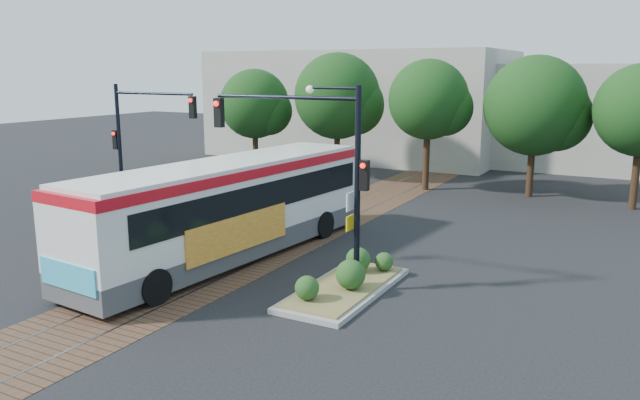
{
  "coord_description": "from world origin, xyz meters",
  "views": [
    {
      "loc": [
        12.73,
        -17.2,
        6.64
      ],
      "look_at": [
        1.27,
        3.95,
        1.6
      ],
      "focal_mm": 35.0,
      "sensor_mm": 36.0,
      "label": 1
    }
  ],
  "objects_px": {
    "traffic_island": "(347,281)",
    "parked_car": "(288,191)",
    "signal_pole_left": "(136,131)",
    "city_bus": "(230,205)",
    "officer": "(208,197)",
    "signal_pole_main": "(320,154)"
  },
  "relations": [
    {
      "from": "traffic_island",
      "to": "signal_pole_left",
      "type": "distance_m",
      "value": 14.5
    },
    {
      "from": "officer",
      "to": "parked_car",
      "type": "bearing_deg",
      "value": -136.47
    },
    {
      "from": "parked_car",
      "to": "signal_pole_left",
      "type": "bearing_deg",
      "value": 131.4
    },
    {
      "from": "traffic_island",
      "to": "signal_pole_left",
      "type": "height_order",
      "value": "signal_pole_left"
    },
    {
      "from": "traffic_island",
      "to": "parked_car",
      "type": "distance_m",
      "value": 13.05
    },
    {
      "from": "signal_pole_left",
      "to": "parked_car",
      "type": "relative_size",
      "value": 1.44
    },
    {
      "from": "signal_pole_left",
      "to": "officer",
      "type": "bearing_deg",
      "value": 28.53
    },
    {
      "from": "city_bus",
      "to": "signal_pole_main",
      "type": "relative_size",
      "value": 2.21
    },
    {
      "from": "traffic_island",
      "to": "city_bus",
      "type": "bearing_deg",
      "value": 167.27
    },
    {
      "from": "signal_pole_main",
      "to": "traffic_island",
      "type": "bearing_deg",
      "value": -5.36
    },
    {
      "from": "traffic_island",
      "to": "officer",
      "type": "height_order",
      "value": "officer"
    },
    {
      "from": "parked_car",
      "to": "signal_pole_main",
      "type": "bearing_deg",
      "value": -149.12
    },
    {
      "from": "signal_pole_left",
      "to": "parked_car",
      "type": "height_order",
      "value": "signal_pole_left"
    },
    {
      "from": "traffic_island",
      "to": "signal_pole_main",
      "type": "bearing_deg",
      "value": 174.64
    },
    {
      "from": "signal_pole_main",
      "to": "signal_pole_left",
      "type": "height_order",
      "value": "signal_pole_main"
    },
    {
      "from": "officer",
      "to": "signal_pole_left",
      "type": "bearing_deg",
      "value": 12.09
    },
    {
      "from": "signal_pole_main",
      "to": "parked_car",
      "type": "distance_m",
      "value": 12.89
    },
    {
      "from": "signal_pole_left",
      "to": "officer",
      "type": "xyz_separation_m",
      "value": [
        2.8,
        1.52,
        -3.07
      ]
    },
    {
      "from": "officer",
      "to": "city_bus",
      "type": "bearing_deg",
      "value": 118.38
    },
    {
      "from": "traffic_island",
      "to": "signal_pole_main",
      "type": "height_order",
      "value": "signal_pole_main"
    },
    {
      "from": "city_bus",
      "to": "signal_pole_left",
      "type": "height_order",
      "value": "signal_pole_left"
    },
    {
      "from": "city_bus",
      "to": "signal_pole_left",
      "type": "xyz_separation_m",
      "value": [
        -8.01,
        3.73,
        1.91
      ]
    }
  ]
}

